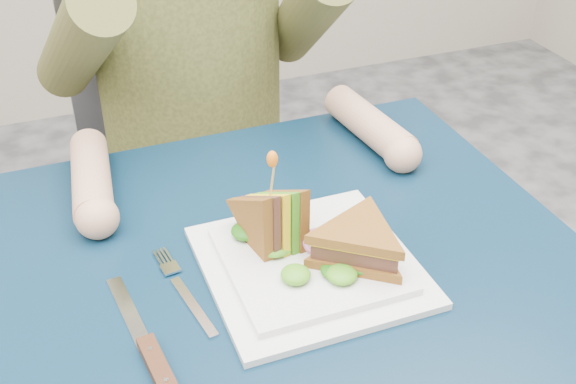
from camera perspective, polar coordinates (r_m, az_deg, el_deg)
name	(u,v)px	position (r m, az deg, el deg)	size (l,w,h in m)	color
table	(303,313)	(0.98, 1.16, -9.51)	(0.75, 0.75, 0.73)	#081D2F
chair	(187,152)	(1.55, -7.98, 3.19)	(0.42, 0.40, 0.93)	#47474C
plate	(309,264)	(0.92, 1.71, -5.70)	(0.26, 0.26, 0.02)	white
sandwich_flat	(359,243)	(0.90, 5.61, -4.04)	(0.20, 0.20, 0.05)	brown
sandwich_upright	(273,221)	(0.92, -1.18, -2.31)	(0.09, 0.14, 0.14)	brown
fork	(185,292)	(0.90, -8.14, -7.85)	(0.04, 0.18, 0.01)	silver
knife	(153,357)	(0.82, -10.65, -12.71)	(0.04, 0.22, 0.02)	silver
toothpick	(273,179)	(0.88, -1.23, 1.05)	(0.00, 0.00, 0.06)	tan
toothpick_frill	(272,159)	(0.86, -1.25, 2.61)	(0.01, 0.01, 0.02)	orange
lettuce_spill	(310,245)	(0.92, 1.78, -4.24)	(0.15, 0.13, 0.02)	#337A14
onion_ring	(319,243)	(0.91, 2.49, -4.03)	(0.04, 0.04, 0.01)	#9E4C7A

